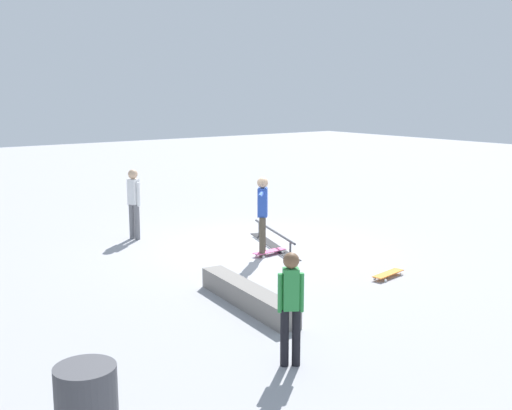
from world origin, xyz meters
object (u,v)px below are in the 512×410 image
Objects in this scene: grind_rail at (274,239)px; bystander_white_shirt at (134,200)px; skate_ledge at (247,296)px; skateboard_main at (270,251)px; loose_skateboard_orange at (388,274)px; skater_main at (263,211)px; bystander_green_shirt at (291,303)px.

bystander_white_shirt is at bearing 59.38° from grind_rail.
skate_ledge is 5.49m from bystander_white_shirt.
skateboard_main is 0.49× the size of bystander_white_shirt.
bystander_white_shirt reaches higher than loose_skateboard_orange.
skater_main reaches higher than loose_skateboard_orange.
bystander_white_shirt is (3.06, 1.65, 0.86)m from skateboard_main.
skater_main is 2.08× the size of skateboard_main.
grind_rail is 1.02× the size of skate_ledge.
bystander_white_shirt is 1.12× the size of bystander_green_shirt.
bystander_white_shirt is 6.25m from loose_skateboard_orange.
grind_rail reaches higher than skate_ledge.
skate_ledge is 3.16× the size of loose_skateboard_orange.
skate_ledge is 1.57× the size of bystander_white_shirt.
skateboard_main is 3.58m from bystander_white_shirt.
skate_ledge reaches higher than skateboard_main.
skater_main is at bearing 3.49° from bystander_white_shirt.
skateboard_main is 0.99× the size of loose_skateboard_orange.
skateboard_main is (-0.54, 0.54, -0.09)m from grind_rail.
skateboard_main is at bearing 6.07° from bystander_white_shirt.
bystander_green_shirt is at bearing -128.84° from skateboard_main.
skater_main reaches higher than skateboard_main.
skateboard_main is (2.34, -2.28, -0.10)m from skate_ledge.
skater_main is at bearing 99.87° from loose_skateboard_orange.
bystander_white_shirt reaches higher than skate_ledge.
bystander_green_shirt is at bearing 162.04° from grind_rail.
bystander_green_shirt is (-5.03, 3.70, 0.68)m from grind_rail.
bystander_green_shirt is (-4.49, 3.16, 0.76)m from skateboard_main.
skate_ledge is 1.75× the size of bystander_green_shirt.
bystander_green_shirt is (-7.55, 1.51, -0.10)m from bystander_white_shirt.
grind_rail is at bearing 84.32° from loose_skateboard_orange.
bystander_green_shirt reaches higher than skate_ledge.
skate_ledge is at bearing -137.94° from skateboard_main.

